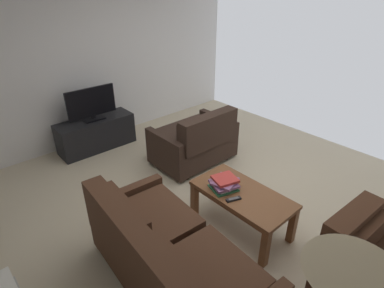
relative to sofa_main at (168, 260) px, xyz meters
The scene contains 10 objects.
ground_plane 1.42m from the sofa_main, 66.69° to the right, with size 5.48×5.18×0.01m, color beige.
wall_right 3.64m from the sofa_main, 20.94° to the right, with size 0.12×5.18×2.66m, color silver.
sofa_main is the anchor object (origin of this frame).
loveseat_near 2.22m from the sofa_main, 48.51° to the right, with size 0.80×1.16×0.85m.
coffee_table 1.09m from the sofa_main, 84.41° to the right, with size 1.08×0.56×0.47m.
tv_stand 2.99m from the sofa_main, 15.08° to the right, with size 0.44×1.20×0.51m.
flat_tv 3.01m from the sofa_main, 15.06° to the right, with size 0.20×0.77×0.51m.
armchair_side 1.68m from the sofa_main, 138.01° to the right, with size 0.89×0.90×0.86m.
book_stack 1.05m from the sofa_main, 73.61° to the right, with size 0.32×0.33×0.13m.
tv_remote 0.93m from the sofa_main, 84.47° to the right, with size 0.10×0.17×0.02m.
Camera 1 is at (-2.06, 2.34, 2.46)m, focal length 29.12 mm.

